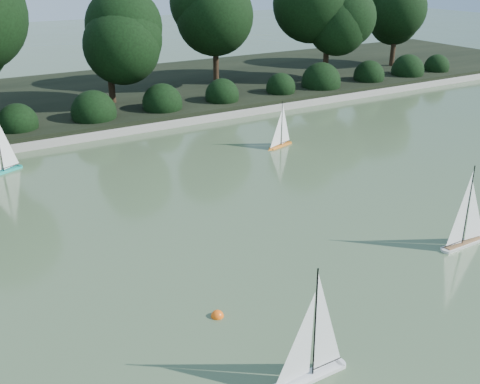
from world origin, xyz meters
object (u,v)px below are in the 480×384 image
at_px(sailboat_white_a, 305,364).
at_px(sailboat_orange, 279,140).
at_px(race_buoy, 217,316).
at_px(sailboat_white_b, 469,232).

relative_size(sailboat_white_a, sailboat_orange, 1.22).
height_order(sailboat_white_a, sailboat_orange, sailboat_white_a).
bearing_deg(race_buoy, sailboat_white_b, -4.55).
height_order(sailboat_white_b, sailboat_orange, sailboat_white_b).
bearing_deg(sailboat_white_b, sailboat_orange, 88.85).
xyz_separation_m(sailboat_white_b, race_buoy, (-4.53, 0.36, -0.23)).
distance_m(sailboat_white_a, sailboat_orange, 8.19).
bearing_deg(sailboat_orange, race_buoy, -130.71).
relative_size(sailboat_white_b, sailboat_orange, 1.21).
bearing_deg(race_buoy, sailboat_white_a, -79.61).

